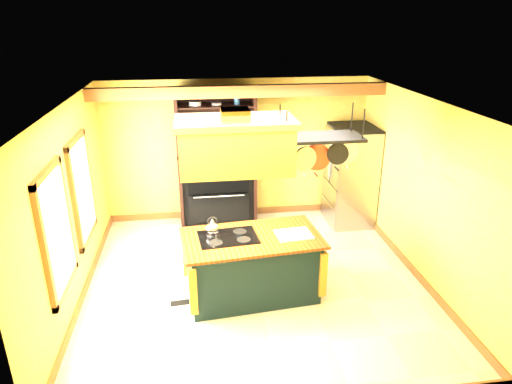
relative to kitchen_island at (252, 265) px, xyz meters
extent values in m
plane|color=beige|center=(0.09, 0.32, -0.47)|extent=(5.00, 5.00, 0.00)
plane|color=white|center=(0.09, 0.32, 2.23)|extent=(5.00, 5.00, 0.00)
cube|color=#DDC250|center=(0.09, 2.82, 0.88)|extent=(5.00, 0.02, 2.70)
cube|color=#DDC250|center=(0.09, -2.18, 0.88)|extent=(5.00, 0.02, 2.70)
cube|color=#DDC250|center=(-2.41, 0.32, 0.88)|extent=(0.02, 5.00, 2.70)
cube|color=#DDC250|center=(2.59, 0.32, 0.88)|extent=(0.02, 5.00, 2.70)
cube|color=brown|center=(0.09, 2.02, 2.12)|extent=(5.00, 0.15, 0.20)
cube|color=brown|center=(-2.38, -0.48, 0.93)|extent=(0.06, 1.06, 1.56)
cube|color=white|center=(-2.36, -0.48, 0.93)|extent=(0.02, 0.85, 1.34)
cube|color=brown|center=(-2.38, 0.92, 0.93)|extent=(0.06, 1.06, 1.56)
cube|color=white|center=(-2.36, 0.92, 0.93)|extent=(0.02, 0.85, 1.34)
cube|color=black|center=(0.00, 0.00, -0.03)|extent=(1.85, 1.13, 0.88)
cube|color=brown|center=(0.00, 0.00, 0.43)|extent=(2.01, 1.25, 0.04)
cube|color=black|center=(-0.32, 0.02, 0.46)|extent=(0.85, 0.63, 0.01)
ellipsoid|color=silver|center=(-0.52, 0.13, 0.56)|extent=(0.20, 0.20, 0.16)
cube|color=white|center=(0.59, -0.03, 0.46)|extent=(0.51, 0.42, 0.02)
cube|color=olive|center=(-0.20, 0.00, 1.73)|extent=(1.42, 0.76, 0.60)
cube|color=brown|center=(-0.20, 0.00, 2.07)|extent=(1.50, 0.85, 0.08)
cube|color=olive|center=(-0.20, 0.00, 2.13)|extent=(0.35, 0.35, 0.20)
cube|color=black|center=(0.90, 0.00, 1.83)|extent=(1.09, 0.55, 0.04)
cylinder|color=black|center=(0.41, -0.22, 2.03)|extent=(0.02, 0.02, 0.40)
cylinder|color=black|center=(1.39, 0.22, 2.03)|extent=(0.02, 0.02, 0.40)
cylinder|color=black|center=(0.47, 0.11, 1.63)|extent=(0.28, 0.04, 0.28)
cylinder|color=silver|center=(0.68, -0.11, 1.58)|extent=(0.33, 0.04, 0.33)
cylinder|color=#A63B29|center=(0.90, 0.11, 1.53)|extent=(0.37, 0.04, 0.37)
cylinder|color=black|center=(1.12, -0.11, 1.63)|extent=(0.28, 0.04, 0.28)
cylinder|color=silver|center=(1.34, 0.11, 1.58)|extent=(0.33, 0.04, 0.33)
cube|color=#9899A0|center=(2.18, 2.22, 0.45)|extent=(0.77, 0.94, 1.85)
cube|color=#9899A0|center=(1.78, 1.98, 0.86)|extent=(0.03, 0.45, 1.00)
cube|color=#9899A0|center=(1.78, 2.46, 0.86)|extent=(0.03, 0.45, 1.00)
cube|color=#9899A0|center=(1.78, 2.22, -0.04)|extent=(0.03, 0.91, 0.78)
cube|color=black|center=(2.18, 2.22, -0.44)|extent=(0.73, 0.90, 0.06)
cube|color=black|center=(-0.32, 2.77, 0.79)|extent=(1.43, 0.06, 2.52)
cube|color=black|center=(-1.01, 2.50, 0.79)|extent=(0.06, 0.60, 2.52)
cube|color=black|center=(0.36, 2.50, 0.79)|extent=(0.06, 0.60, 2.52)
cube|color=black|center=(-0.32, 2.50, 0.96)|extent=(1.43, 0.60, 0.05)
cube|color=black|center=(-0.32, 2.53, 0.27)|extent=(1.31, 0.50, 1.37)
cube|color=black|center=(-0.32, 2.18, 0.57)|extent=(1.11, 0.04, 0.60)
cube|color=black|center=(-0.32, 2.18, -0.03)|extent=(1.11, 0.04, 0.55)
cube|color=black|center=(-0.32, 2.50, 1.23)|extent=(1.31, 0.54, 0.02)
cube|color=black|center=(-0.32, 2.50, 1.53)|extent=(1.31, 0.54, 0.02)
cube|color=black|center=(-0.32, 2.50, 1.81)|extent=(1.31, 0.54, 0.03)
cylinder|color=white|center=(-0.67, 2.45, 1.28)|extent=(0.22, 0.22, 0.07)
cylinder|color=#468CC5|center=(0.06, 2.45, 1.63)|extent=(0.10, 0.10, 0.17)
cube|color=black|center=(-1.02, -0.10, -0.46)|extent=(0.29, 0.14, 0.01)
camera|label=1|loc=(-0.71, -5.59, 3.33)|focal=32.00mm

